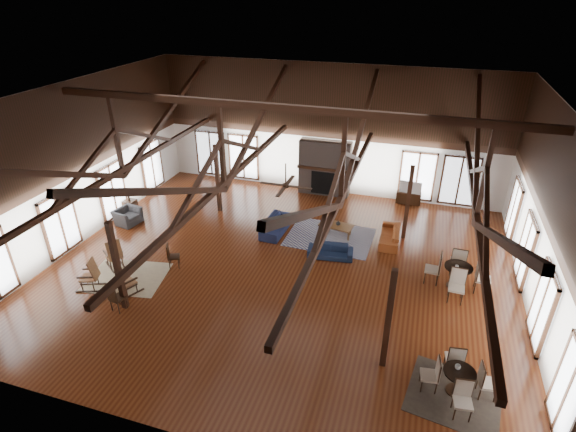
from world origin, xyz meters
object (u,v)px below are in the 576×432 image
(coffee_table, at_px, (336,226))
(armchair, at_px, (128,216))
(cafe_table_far, at_px, (458,273))
(sofa_navy_left, at_px, (277,225))
(sofa_navy_front, at_px, (330,251))
(sofa_orange, at_px, (390,235))
(cafe_table_near, at_px, (459,378))
(tv_console, at_px, (408,198))

(coffee_table, relative_size, armchair, 1.41)
(cafe_table_far, bearing_deg, coffee_table, 154.86)
(sofa_navy_left, height_order, armchair, armchair)
(sofa_navy_front, relative_size, sofa_orange, 0.90)
(cafe_table_near, relative_size, cafe_table_far, 0.88)
(coffee_table, distance_m, cafe_table_near, 8.05)
(sofa_orange, distance_m, cafe_table_near, 7.30)
(coffee_table, height_order, cafe_table_near, cafe_table_near)
(armchair, distance_m, cafe_table_near, 14.03)
(sofa_navy_front, height_order, cafe_table_near, cafe_table_near)
(sofa_navy_left, distance_m, cafe_table_near, 9.34)
(coffee_table, bearing_deg, tv_console, 67.84)
(armchair, distance_m, tv_console, 12.43)
(armchair, bearing_deg, sofa_navy_left, -67.58)
(coffee_table, bearing_deg, sofa_navy_front, -74.31)
(coffee_table, bearing_deg, armchair, -158.76)
(sofa_navy_left, xyz_separation_m, cafe_table_near, (6.84, -6.36, 0.18))
(sofa_orange, height_order, cafe_table_near, cafe_table_near)
(coffee_table, distance_m, tv_console, 4.69)
(sofa_navy_front, xyz_separation_m, tv_console, (2.43, 5.51, 0.03))
(sofa_navy_front, distance_m, sofa_orange, 2.67)
(sofa_navy_front, bearing_deg, sofa_navy_left, 146.62)
(sofa_navy_front, xyz_separation_m, cafe_table_near, (4.33, -5.12, 0.23))
(tv_console, bearing_deg, cafe_table_far, -72.06)
(sofa_orange, relative_size, cafe_table_near, 1.00)
(tv_console, bearing_deg, sofa_navy_left, -139.18)
(sofa_navy_front, height_order, cafe_table_far, cafe_table_far)
(sofa_navy_front, height_order, sofa_orange, sofa_orange)
(sofa_navy_left, distance_m, armchair, 6.32)
(sofa_navy_left, xyz_separation_m, coffee_table, (2.38, 0.35, 0.15))
(sofa_orange, xyz_separation_m, coffee_table, (-2.11, -0.20, 0.17))
(sofa_navy_front, distance_m, cafe_table_near, 6.71)
(armchair, bearing_deg, sofa_navy_front, -78.76)
(sofa_navy_front, height_order, armchair, armchair)
(sofa_navy_left, relative_size, armchair, 2.00)
(sofa_navy_left, distance_m, coffee_table, 2.41)
(sofa_navy_front, xyz_separation_m, sofa_navy_left, (-2.51, 1.24, 0.05))
(cafe_table_near, bearing_deg, coffee_table, 123.61)
(armchair, height_order, cafe_table_near, cafe_table_near)
(sofa_orange, relative_size, armchair, 1.86)
(sofa_orange, bearing_deg, coffee_table, -86.23)
(sofa_navy_front, bearing_deg, coffee_table, 87.49)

